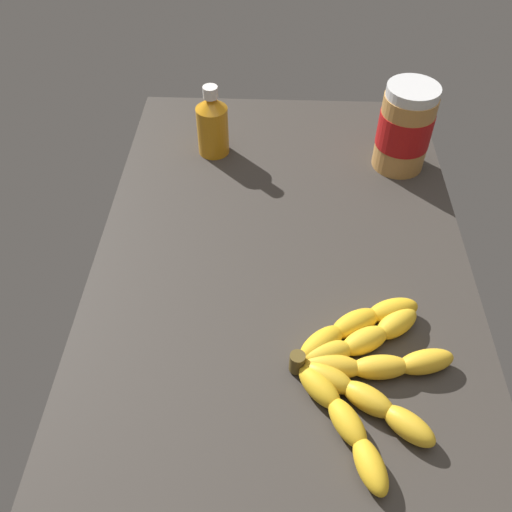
# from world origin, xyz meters

# --- Properties ---
(ground_plane) EXTENTS (0.91, 0.57, 0.04)m
(ground_plane) POSITION_xyz_m (0.00, 0.00, -0.02)
(ground_plane) COLOR #38332D
(banana_bunch) EXTENTS (0.28, 0.21, 0.03)m
(banana_bunch) POSITION_xyz_m (0.20, 0.10, 0.02)
(banana_bunch) COLOR gold
(banana_bunch) RESTS_ON ground_plane
(peanut_butter_jar) EXTENTS (0.09, 0.09, 0.16)m
(peanut_butter_jar) POSITION_xyz_m (-0.24, 0.21, 0.08)
(peanut_butter_jar) COLOR #BF8442
(peanut_butter_jar) RESTS_ON ground_plane
(honey_bottle) EXTENTS (0.06, 0.06, 0.13)m
(honey_bottle) POSITION_xyz_m (-0.27, -0.13, 0.06)
(honey_bottle) COLOR orange
(honey_bottle) RESTS_ON ground_plane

